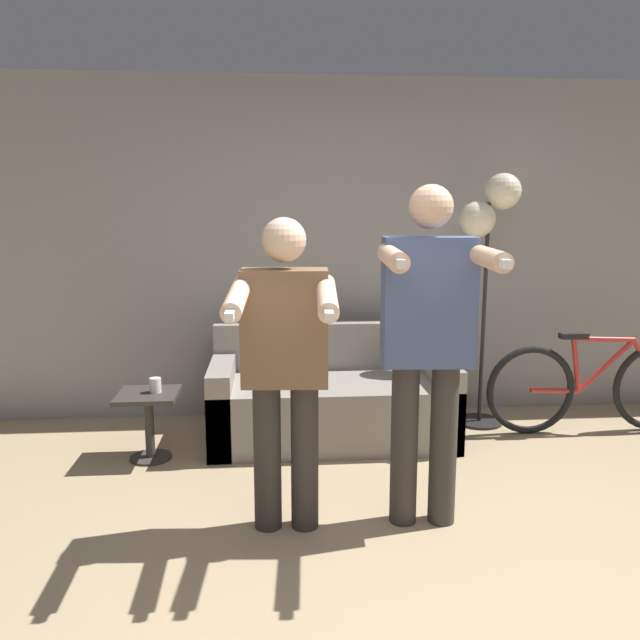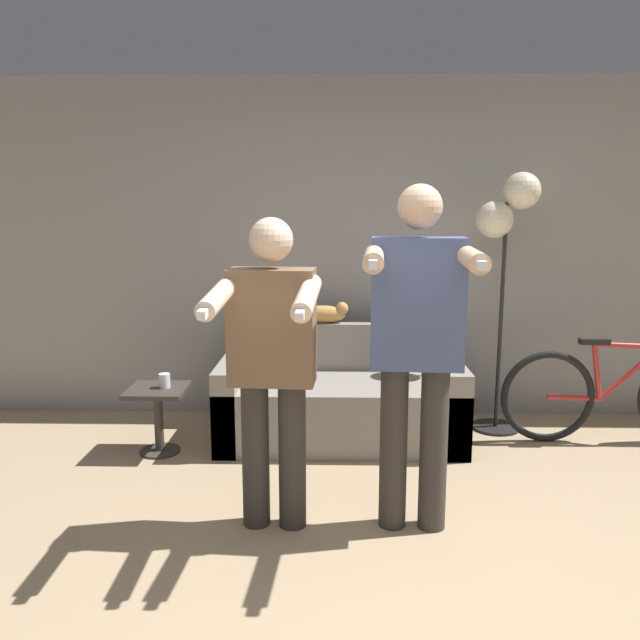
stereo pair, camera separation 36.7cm
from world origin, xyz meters
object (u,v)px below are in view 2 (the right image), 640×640
floor_lamp (507,224)px  cup (164,381)px  person_right (417,336)px  bicycle (616,395)px  couch (340,401)px  person_left (272,355)px  cat (324,314)px  side_table (158,407)px

floor_lamp → cup: floor_lamp is taller
floor_lamp → cup: 2.60m
person_right → cup: size_ratio=18.06×
floor_lamp → bicycle: (0.75, -0.25, -1.17)m
couch → person_left: 1.48m
cat → side_table: cat is taller
person_left → bicycle: size_ratio=0.98×
cat → side_table: (-1.10, -0.61, -0.53)m
floor_lamp → cat: bearing=175.6°
person_left → cup: (-0.82, 0.99, -0.41)m
floor_lamp → cup: (-2.34, -0.51, -1.01)m
person_left → person_right: person_right is taller
person_right → couch: bearing=109.5°
cat → cup: (-1.05, -0.61, -0.35)m
person_left → cat: bearing=85.3°
side_table → floor_lamp: bearing=12.1°
couch → bicycle: 1.92m
cat → cup: size_ratio=4.78×
floor_lamp → side_table: (-2.39, -0.51, -1.19)m
person_left → cat: (0.23, 1.60, -0.06)m
couch → person_right: (0.35, -1.29, 0.74)m
couch → person_left: person_left is taller
person_right → floor_lamp: bearing=65.4°
cup → bicycle: (3.09, 0.25, -0.15)m
person_right → cup: 1.89m
side_table → bicycle: bicycle is taller
cup → couch: bearing=14.2°
person_left → person_right: size_ratio=0.91×
person_right → cup: (-1.53, 0.99, -0.51)m
floor_lamp → side_table: floor_lamp is taller
person_left → person_right: 0.72m
floor_lamp → side_table: 2.72m
floor_lamp → side_table: bearing=-167.9°
side_table → bicycle: size_ratio=0.28×
cup → person_left: bearing=-50.5°
floor_lamp → couch: bearing=-169.9°
person_left → bicycle: bearing=32.2°
cup → bicycle: 3.11m
person_left → bicycle: person_left is taller
side_table → cup: bearing=8.9°
person_left → floor_lamp: size_ratio=0.84×
person_right → cup: person_right is taller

